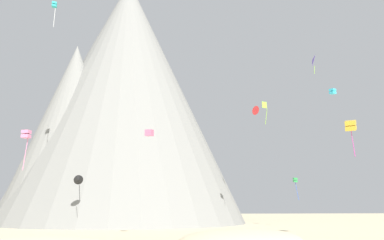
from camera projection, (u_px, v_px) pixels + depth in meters
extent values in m
cone|color=#477238|center=(246.00, 240.00, 50.02)|extent=(3.05, 3.05, 0.43)
cone|color=gray|center=(126.00, 96.00, 111.30)|extent=(83.42, 83.42, 64.82)
cone|color=gray|center=(73.00, 131.00, 101.17)|extent=(43.25, 43.25, 43.05)
cone|color=gray|center=(106.00, 180.00, 113.49)|extent=(28.99, 28.99, 21.96)
cube|color=#E5668C|center=(149.00, 134.00, 58.44)|extent=(1.29, 1.30, 0.49)
cube|color=#E5668C|center=(149.00, 131.00, 58.52)|extent=(1.29, 1.30, 0.49)
cone|color=red|center=(256.00, 111.00, 87.85)|extent=(1.29, 1.80, 1.92)
cone|color=black|center=(79.00, 180.00, 74.43)|extent=(1.80, 1.22, 1.69)
cylinder|color=black|center=(80.00, 193.00, 74.02)|extent=(0.33, 0.17, 2.73)
cone|color=#5138B2|center=(313.00, 60.00, 81.96)|extent=(1.62, 2.37, 2.16)
cylinder|color=#8CD133|center=(314.00, 70.00, 81.60)|extent=(0.22, 0.17, 1.63)
cube|color=pink|center=(26.00, 136.00, 48.88)|extent=(1.03, 1.02, 0.40)
cube|color=pink|center=(26.00, 132.00, 48.98)|extent=(1.03, 1.02, 0.40)
cylinder|color=pink|center=(25.00, 154.00, 48.48)|extent=(0.27, 0.58, 3.71)
cube|color=#8CD133|center=(264.00, 105.00, 76.75)|extent=(0.95, 0.49, 1.31)
cylinder|color=#8CD133|center=(266.00, 116.00, 76.37)|extent=(0.43, 0.30, 2.91)
cube|color=#33BCDB|center=(333.00, 93.00, 77.48)|extent=(1.24, 1.25, 0.46)
cube|color=#33BCDB|center=(333.00, 90.00, 77.58)|extent=(1.24, 1.25, 0.46)
cube|color=gold|center=(351.00, 128.00, 57.78)|extent=(1.95, 1.97, 0.96)
cube|color=gold|center=(351.00, 123.00, 57.93)|extent=(1.95, 1.97, 0.96)
cylinder|color=#D1339E|center=(353.00, 144.00, 57.38)|extent=(0.33, 0.18, 3.62)
cube|color=teal|center=(54.00, 6.00, 74.26)|extent=(0.95, 0.91, 0.48)
cube|color=teal|center=(54.00, 3.00, 74.36)|extent=(0.95, 0.91, 0.48)
cylinder|color=white|center=(54.00, 17.00, 73.87)|extent=(0.22, 0.18, 3.71)
cube|color=green|center=(295.00, 181.00, 88.58)|extent=(0.77, 0.83, 0.50)
cube|color=green|center=(295.00, 179.00, 88.67)|extent=(0.77, 0.83, 0.50)
cylinder|color=blue|center=(297.00, 191.00, 88.20)|extent=(0.49, 0.63, 3.75)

